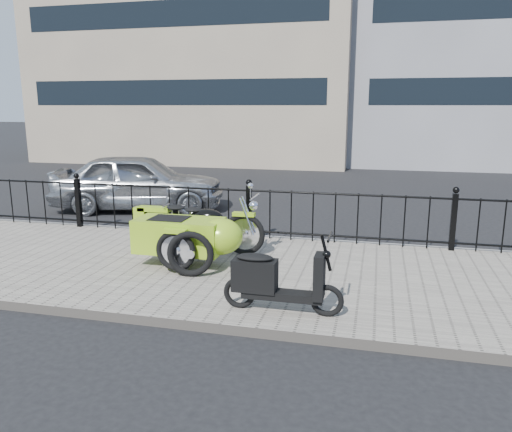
% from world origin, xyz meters
% --- Properties ---
extents(ground, '(120.00, 120.00, 0.00)m').
position_xyz_m(ground, '(0.00, 0.00, 0.00)').
color(ground, black).
rests_on(ground, ground).
extents(sidewalk, '(30.00, 3.80, 0.12)m').
position_xyz_m(sidewalk, '(0.00, -0.50, 0.06)').
color(sidewalk, slate).
rests_on(sidewalk, ground).
extents(curb, '(30.00, 0.10, 0.12)m').
position_xyz_m(curb, '(0.00, 1.44, 0.06)').
color(curb, gray).
rests_on(curb, ground).
extents(iron_fence, '(14.11, 0.11, 1.08)m').
position_xyz_m(iron_fence, '(0.00, 1.30, 0.59)').
color(iron_fence, black).
rests_on(iron_fence, sidewalk).
extents(building_tan, '(14.00, 8.01, 12.00)m').
position_xyz_m(building_tan, '(-6.00, 15.99, 6.00)').
color(building_tan, gray).
rests_on(building_tan, ground).
extents(motorcycle_sidecar, '(2.28, 1.48, 0.98)m').
position_xyz_m(motorcycle_sidecar, '(-0.42, -0.41, 0.59)').
color(motorcycle_sidecar, black).
rests_on(motorcycle_sidecar, sidewalk).
extents(scooter, '(1.43, 0.42, 0.97)m').
position_xyz_m(scooter, '(1.13, -1.90, 0.50)').
color(scooter, black).
rests_on(scooter, sidewalk).
extents(spare_tire, '(0.67, 0.22, 0.67)m').
position_xyz_m(spare_tire, '(-0.26, -0.99, 0.45)').
color(spare_tire, black).
rests_on(spare_tire, sidewalk).
extents(sedan_car, '(4.33, 2.60, 1.38)m').
position_xyz_m(sedan_car, '(-3.36, 3.61, 0.69)').
color(sedan_car, '#A2A5A8').
rests_on(sedan_car, ground).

